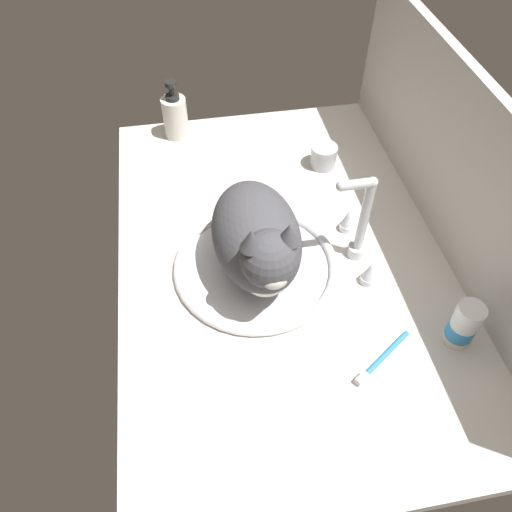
{
  "coord_description": "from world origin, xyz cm",
  "views": [
    {
      "loc": [
        69.83,
        -18.01,
        86.17
      ],
      "look_at": [
        3.15,
        -6.17,
        7.0
      ],
      "focal_mm": 34.5,
      "sensor_mm": 36.0,
      "label": 1
    }
  ],
  "objects_px": {
    "sink_basin": "(256,265)",
    "pill_bottle": "(463,326)",
    "metal_jar": "(324,156)",
    "toothbrush": "(382,359)",
    "cat": "(258,240)",
    "soap_pump_bottle": "(175,116)",
    "faucet": "(359,229)"
  },
  "relations": [
    {
      "from": "sink_basin",
      "to": "toothbrush",
      "type": "height_order",
      "value": "sink_basin"
    },
    {
      "from": "soap_pump_bottle",
      "to": "pill_bottle",
      "type": "distance_m",
      "value": 0.9
    },
    {
      "from": "sink_basin",
      "to": "metal_jar",
      "type": "bearing_deg",
      "value": 143.36
    },
    {
      "from": "faucet",
      "to": "soap_pump_bottle",
      "type": "relative_size",
      "value": 1.35
    },
    {
      "from": "faucet",
      "to": "toothbrush",
      "type": "xyz_separation_m",
      "value": [
        0.26,
        -0.03,
        -0.08
      ]
    },
    {
      "from": "cat",
      "to": "pill_bottle",
      "type": "relative_size",
      "value": 3.6
    },
    {
      "from": "pill_bottle",
      "to": "toothbrush",
      "type": "bearing_deg",
      "value": -83.41
    },
    {
      "from": "sink_basin",
      "to": "metal_jar",
      "type": "relative_size",
      "value": 5.15
    },
    {
      "from": "cat",
      "to": "faucet",
      "type": "bearing_deg",
      "value": 95.45
    },
    {
      "from": "sink_basin",
      "to": "cat",
      "type": "relative_size",
      "value": 0.94
    },
    {
      "from": "sink_basin",
      "to": "faucet",
      "type": "distance_m",
      "value": 0.23
    },
    {
      "from": "toothbrush",
      "to": "sink_basin",
      "type": "bearing_deg",
      "value": -143.71
    },
    {
      "from": "metal_jar",
      "to": "cat",
      "type": "bearing_deg",
      "value": -34.78
    },
    {
      "from": "toothbrush",
      "to": "metal_jar",
      "type": "bearing_deg",
      "value": 175.86
    },
    {
      "from": "cat",
      "to": "toothbrush",
      "type": "height_order",
      "value": "cat"
    },
    {
      "from": "sink_basin",
      "to": "pill_bottle",
      "type": "bearing_deg",
      "value": 55.09
    },
    {
      "from": "sink_basin",
      "to": "metal_jar",
      "type": "height_order",
      "value": "metal_jar"
    },
    {
      "from": "sink_basin",
      "to": "cat",
      "type": "bearing_deg",
      "value": 2.5
    },
    {
      "from": "sink_basin",
      "to": "soap_pump_bottle",
      "type": "height_order",
      "value": "soap_pump_bottle"
    },
    {
      "from": "cat",
      "to": "pill_bottle",
      "type": "height_order",
      "value": "cat"
    },
    {
      "from": "cat",
      "to": "sink_basin",
      "type": "bearing_deg",
      "value": -177.5
    },
    {
      "from": "soap_pump_bottle",
      "to": "pill_bottle",
      "type": "xyz_separation_m",
      "value": [
        0.76,
        0.48,
        -0.01
      ]
    },
    {
      "from": "faucet",
      "to": "sink_basin",
      "type": "bearing_deg",
      "value": -90.0
    },
    {
      "from": "metal_jar",
      "to": "soap_pump_bottle",
      "type": "relative_size",
      "value": 0.42
    },
    {
      "from": "faucet",
      "to": "metal_jar",
      "type": "distance_m",
      "value": 0.32
    },
    {
      "from": "sink_basin",
      "to": "pill_bottle",
      "type": "xyz_separation_m",
      "value": [
        0.24,
        0.35,
        0.04
      ]
    },
    {
      "from": "pill_bottle",
      "to": "toothbrush",
      "type": "xyz_separation_m",
      "value": [
        0.02,
        -0.16,
        -0.04
      ]
    },
    {
      "from": "faucet",
      "to": "pill_bottle",
      "type": "bearing_deg",
      "value": 27.83
    },
    {
      "from": "pill_bottle",
      "to": "toothbrush",
      "type": "distance_m",
      "value": 0.16
    },
    {
      "from": "cat",
      "to": "metal_jar",
      "type": "distance_m",
      "value": 0.42
    },
    {
      "from": "cat",
      "to": "soap_pump_bottle",
      "type": "height_order",
      "value": "cat"
    },
    {
      "from": "faucet",
      "to": "soap_pump_bottle",
      "type": "bearing_deg",
      "value": -145.55
    }
  ]
}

